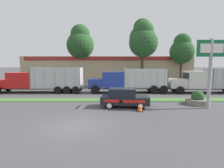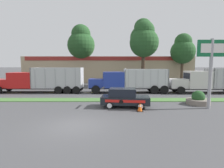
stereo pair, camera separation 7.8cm
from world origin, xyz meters
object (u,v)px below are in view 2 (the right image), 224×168
(dump_truck_trail, at_px, (32,82))
(stone_planter, at_px, (198,100))
(dump_truck_far_right, at_px, (205,81))
(store_sign_post, at_px, (211,60))
(dump_truck_lead, at_px, (122,81))
(traffic_cone, at_px, (140,107))
(rally_car, at_px, (124,98))

(dump_truck_trail, bearing_deg, stone_planter, -21.16)
(dump_truck_far_right, bearing_deg, store_sign_post, -116.46)
(dump_truck_lead, relative_size, traffic_cone, 14.75)
(rally_car, relative_size, stone_planter, 2.03)
(dump_truck_lead, bearing_deg, dump_truck_far_right, -0.99)
(dump_truck_trail, height_order, dump_truck_far_right, dump_truck_far_right)
(stone_planter, bearing_deg, rally_car, -171.52)
(stone_planter, height_order, traffic_cone, stone_planter)
(stone_planter, bearing_deg, dump_truck_trail, 158.84)
(dump_truck_lead, distance_m, dump_truck_far_right, 11.41)
(rally_car, bearing_deg, store_sign_post, -4.20)
(dump_truck_far_right, xyz_separation_m, store_sign_post, (-4.33, -8.70, 2.66))
(dump_truck_lead, relative_size, rally_car, 2.40)
(dump_truck_lead, distance_m, store_sign_post, 11.68)
(dump_truck_lead, bearing_deg, store_sign_post, -51.47)
(dump_truck_lead, bearing_deg, traffic_cone, -84.78)
(dump_truck_lead, xyz_separation_m, store_sign_post, (7.08, -8.89, 2.68))
(store_sign_post, bearing_deg, dump_truck_lead, 128.53)
(dump_truck_lead, height_order, store_sign_post, store_sign_post)
(dump_truck_far_right, height_order, stone_planter, dump_truck_far_right)
(dump_truck_far_right, bearing_deg, rally_car, -145.11)
(dump_truck_lead, xyz_separation_m, rally_car, (-0.28, -8.35, -0.69))
(dump_truck_lead, distance_m, stone_planter, 10.12)
(store_sign_post, bearing_deg, rally_car, 175.80)
(dump_truck_far_right, distance_m, traffic_cone, 14.33)
(dump_truck_trail, relative_size, traffic_cone, 16.90)
(dump_truck_trail, xyz_separation_m, rally_car, (12.22, -8.61, -0.66))
(dump_truck_far_right, relative_size, traffic_cone, 16.00)
(rally_car, xyz_separation_m, stone_planter, (7.24, 1.08, -0.40))
(dump_truck_far_right, bearing_deg, traffic_cone, -137.41)
(dump_truck_lead, distance_m, rally_car, 8.39)
(dump_truck_trail, bearing_deg, dump_truck_far_right, -1.10)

